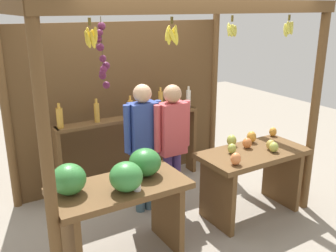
# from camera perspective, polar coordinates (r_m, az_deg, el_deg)

# --- Properties ---
(ground_plane) EXTENTS (12.00, 12.00, 0.00)m
(ground_plane) POSITION_cam_1_polar(r_m,az_deg,el_deg) (4.88, -1.18, -11.89)
(ground_plane) COLOR gray
(ground_plane) RESTS_ON ground
(market_stall) EXTENTS (3.18, 2.00, 2.46)m
(market_stall) POSITION_cam_1_polar(r_m,az_deg,el_deg) (4.73, -4.03, 5.64)
(market_stall) COLOR brown
(market_stall) RESTS_ON ground
(fruit_counter_left) EXTENTS (1.28, 0.64, 1.08)m
(fruit_counter_left) POSITION_cam_1_polar(r_m,az_deg,el_deg) (3.64, -7.48, -9.85)
(fruit_counter_left) COLOR brown
(fruit_counter_left) RESTS_ON ground
(fruit_counter_right) EXTENTS (1.28, 0.65, 0.95)m
(fruit_counter_right) POSITION_cam_1_polar(r_m,az_deg,el_deg) (4.57, 12.53, -6.04)
(fruit_counter_right) COLOR brown
(fruit_counter_right) RESTS_ON ground
(bottle_shelf_unit) EXTENTS (2.04, 0.22, 1.34)m
(bottle_shelf_unit) POSITION_cam_1_polar(r_m,az_deg,el_deg) (5.11, -5.72, -0.94)
(bottle_shelf_unit) COLOR brown
(bottle_shelf_unit) RESTS_ON ground
(vendor_man) EXTENTS (0.48, 0.21, 1.57)m
(vendor_man) POSITION_cam_1_polar(r_m,az_deg,el_deg) (4.42, -3.74, -1.77)
(vendor_man) COLOR #415C6B
(vendor_man) RESTS_ON ground
(vendor_woman) EXTENTS (0.48, 0.21, 1.56)m
(vendor_woman) POSITION_cam_1_polar(r_m,az_deg,el_deg) (4.45, 0.64, -1.71)
(vendor_woman) COLOR #453171
(vendor_woman) RESTS_ON ground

